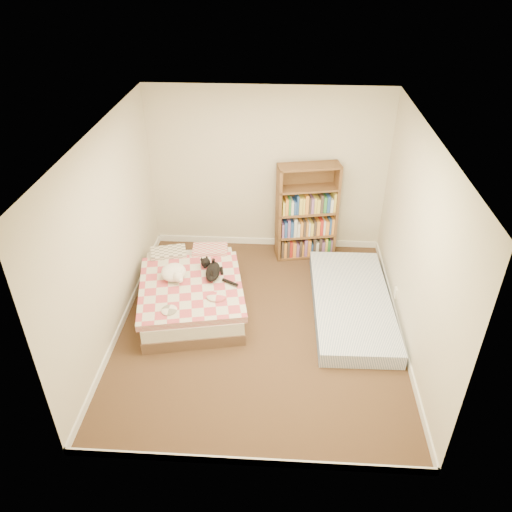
# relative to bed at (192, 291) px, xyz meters

# --- Properties ---
(room) EXTENTS (3.51, 4.01, 2.51)m
(room) POSITION_rel_bed_xyz_m (0.92, -0.39, 0.98)
(room) COLOR #43291D
(room) RESTS_ON ground
(bed) EXTENTS (1.55, 1.97, 0.47)m
(bed) POSITION_rel_bed_xyz_m (0.00, 0.00, 0.00)
(bed) COLOR brown
(bed) RESTS_ON room
(bookshelf) EXTENTS (0.95, 0.47, 1.48)m
(bookshelf) POSITION_rel_bed_xyz_m (1.52, 1.36, 0.33)
(bookshelf) COLOR #54321C
(bookshelf) RESTS_ON room
(floor_mattress) EXTENTS (1.03, 2.20, 0.20)m
(floor_mattress) POSITION_rel_bed_xyz_m (2.11, 0.02, -0.12)
(floor_mattress) COLOR #6980AF
(floor_mattress) RESTS_ON room
(black_cat) EXTENTS (0.38, 0.70, 0.16)m
(black_cat) POSITION_rel_bed_xyz_m (0.29, 0.10, 0.28)
(black_cat) COLOR black
(black_cat) RESTS_ON bed
(white_dog) EXTENTS (0.37, 0.40, 0.17)m
(white_dog) POSITION_rel_bed_xyz_m (-0.21, -0.02, 0.30)
(white_dog) COLOR white
(white_dog) RESTS_ON bed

